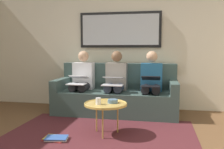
% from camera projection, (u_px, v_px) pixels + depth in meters
% --- Properties ---
extents(wall_rear, '(6.00, 0.12, 2.60)m').
position_uv_depth(wall_rear, '(121.00, 43.00, 4.96)').
color(wall_rear, beige).
rests_on(wall_rear, ground_plane).
extents(area_rug, '(2.60, 1.80, 0.01)m').
position_uv_depth(area_rug, '(100.00, 135.00, 3.39)').
color(area_rug, '#4C1E23').
rests_on(area_rug, ground_plane).
extents(couch, '(2.20, 0.90, 0.90)m').
position_uv_depth(couch, '(116.00, 96.00, 4.59)').
color(couch, '#384C47').
rests_on(couch, ground_plane).
extents(framed_mirror, '(1.61, 0.05, 0.69)m').
position_uv_depth(framed_mirror, '(120.00, 30.00, 4.84)').
color(framed_mirror, black).
extents(coffee_table, '(0.59, 0.59, 0.45)m').
position_uv_depth(coffee_table, '(106.00, 104.00, 3.38)').
color(coffee_table, tan).
rests_on(coffee_table, ground_plane).
extents(cup, '(0.07, 0.07, 0.09)m').
position_uv_depth(cup, '(98.00, 101.00, 3.30)').
color(cup, silver).
rests_on(cup, coffee_table).
extents(bowl, '(0.14, 0.14, 0.05)m').
position_uv_depth(bowl, '(113.00, 101.00, 3.40)').
color(bowl, slate).
rests_on(bowl, coffee_table).
extents(person_left, '(0.38, 0.58, 1.14)m').
position_uv_depth(person_left, '(151.00, 81.00, 4.37)').
color(person_left, '#235B84').
rests_on(person_left, couch).
extents(laptop_black, '(0.32, 0.39, 0.17)m').
position_uv_depth(laptop_black, '(151.00, 82.00, 4.14)').
color(laptop_black, black).
extents(person_middle, '(0.38, 0.58, 1.14)m').
position_uv_depth(person_middle, '(116.00, 80.00, 4.49)').
color(person_middle, gray).
rests_on(person_middle, couch).
extents(laptop_silver, '(0.36, 0.35, 0.15)m').
position_uv_depth(laptop_silver, '(113.00, 81.00, 4.25)').
color(laptop_silver, silver).
extents(person_right, '(0.38, 0.58, 1.14)m').
position_uv_depth(person_right, '(82.00, 79.00, 4.62)').
color(person_right, silver).
rests_on(person_right, couch).
extents(laptop_white, '(0.32, 0.36, 0.16)m').
position_uv_depth(laptop_white, '(78.00, 80.00, 4.38)').
color(laptop_white, white).
extents(magazine_stack, '(0.34, 0.25, 0.04)m').
position_uv_depth(magazine_stack, '(56.00, 138.00, 3.20)').
color(magazine_stack, red).
rests_on(magazine_stack, ground_plane).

